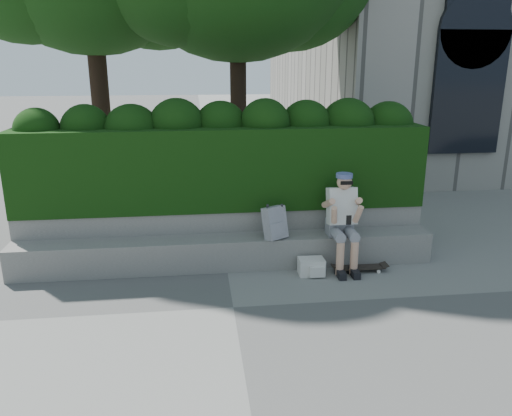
{
  "coord_description": "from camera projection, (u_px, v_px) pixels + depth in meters",
  "views": [
    {
      "loc": [
        -0.39,
        -5.45,
        2.87
      ],
      "look_at": [
        0.4,
        1.0,
        0.95
      ],
      "focal_mm": 35.0,
      "sensor_mm": 36.0,
      "label": 1
    }
  ],
  "objects": [
    {
      "name": "ground",
      "position": [
        233.0,
        307.0,
        6.04
      ],
      "size": [
        80.0,
        80.0,
        0.0
      ],
      "primitive_type": "plane",
      "color": "slate",
      "rests_on": "ground"
    },
    {
      "name": "bench_ledge",
      "position": [
        226.0,
        252.0,
        7.17
      ],
      "size": [
        6.0,
        0.45,
        0.45
      ],
      "primitive_type": "cube",
      "color": "gray",
      "rests_on": "ground"
    },
    {
      "name": "planter_wall",
      "position": [
        224.0,
        232.0,
        7.58
      ],
      "size": [
        6.0,
        0.5,
        0.75
      ],
      "primitive_type": "cube",
      "color": "gray",
      "rests_on": "ground"
    },
    {
      "name": "hedge",
      "position": [
        222.0,
        166.0,
        7.52
      ],
      "size": [
        6.0,
        1.0,
        1.2
      ],
      "primitive_type": "cube",
      "color": "black",
      "rests_on": "planter_wall"
    },
    {
      "name": "person",
      "position": [
        342.0,
        217.0,
        7.04
      ],
      "size": [
        0.4,
        0.76,
        1.38
      ],
      "color": "gray",
      "rests_on": "ground"
    },
    {
      "name": "skateboard",
      "position": [
        360.0,
        268.0,
        7.05
      ],
      "size": [
        0.72,
        0.19,
        0.07
      ],
      "rotation": [
        0.0,
        0.0,
        -0.02
      ],
      "color": "black",
      "rests_on": "ground"
    },
    {
      "name": "backpack_plaid",
      "position": [
        275.0,
        223.0,
        7.03
      ],
      "size": [
        0.35,
        0.3,
        0.46
      ],
      "primitive_type": "cube",
      "rotation": [
        0.0,
        0.0,
        0.53
      ],
      "color": "#A2A2A6",
      "rests_on": "bench_ledge"
    },
    {
      "name": "backpack_ground",
      "position": [
        311.0,
        266.0,
        6.96
      ],
      "size": [
        0.36,
        0.25,
        0.23
      ],
      "primitive_type": "cube",
      "rotation": [
        0.0,
        0.0,
        -0.01
      ],
      "color": "beige",
      "rests_on": "ground"
    }
  ]
}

